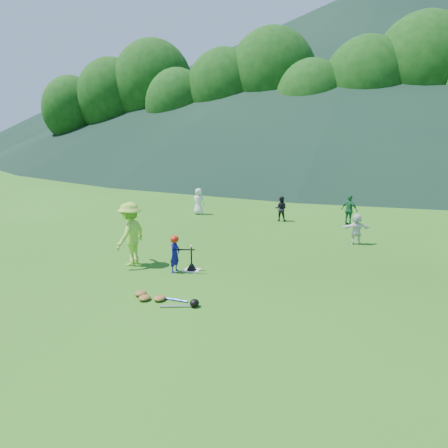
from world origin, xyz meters
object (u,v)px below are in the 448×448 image
(adult_coach, at_px, (130,234))
(fielder_b, at_px, (281,209))
(batter_child, at_px, (175,254))
(batting_tee, at_px, (192,266))
(fielder_c, at_px, (349,210))
(fielder_d, at_px, (356,229))
(equipment_pile, at_px, (159,298))
(home_plate, at_px, (192,270))
(fielder_a, at_px, (199,201))

(adult_coach, relative_size, fielder_b, 1.72)
(batter_child, xyz_separation_m, fielder_b, (0.91, 8.26, 0.03))
(adult_coach, relative_size, batting_tee, 2.85)
(fielder_c, bearing_deg, batting_tee, 91.39)
(fielder_d, height_order, batting_tee, fielder_d)
(fielder_c, xyz_separation_m, equipment_pile, (-3.17, -10.59, -0.60))
(batter_child, relative_size, batting_tee, 1.56)
(home_plate, xyz_separation_m, fielder_b, (0.53, 7.96, 0.55))
(equipment_pile, bearing_deg, fielder_a, 110.77)
(home_plate, relative_size, fielder_b, 0.40)
(fielder_b, height_order, batting_tee, fielder_b)
(batter_child, bearing_deg, batting_tee, -48.12)
(fielder_a, distance_m, fielder_d, 8.28)
(batter_child, distance_m, fielder_d, 6.96)
(batter_child, distance_m, fielder_c, 9.34)
(adult_coach, bearing_deg, fielder_a, -169.27)
(fielder_a, height_order, equipment_pile, fielder_a)
(adult_coach, xyz_separation_m, fielder_a, (-1.64, 8.15, -0.33))
(batter_child, height_order, fielder_a, fielder_a)
(fielder_a, bearing_deg, equipment_pile, 111.51)
(equipment_pile, bearing_deg, home_plate, 97.80)
(adult_coach, distance_m, fielder_d, 8.01)
(fielder_b, bearing_deg, batting_tee, 80.35)
(fielder_b, xyz_separation_m, fielder_d, (3.60, -2.96, -0.00))
(batter_child, height_order, batting_tee, batter_child)
(home_plate, xyz_separation_m, fielder_a, (-3.60, 7.97, 0.63))
(home_plate, relative_size, fielder_d, 0.40)
(batter_child, xyz_separation_m, fielder_d, (4.51, 5.30, 0.03))
(home_plate, xyz_separation_m, equipment_pile, (0.33, -2.39, 0.06))
(batter_child, relative_size, adult_coach, 0.55)
(adult_coach, xyz_separation_m, fielder_c, (5.46, 8.38, -0.31))
(fielder_a, bearing_deg, batter_child, 112.02)
(fielder_b, bearing_deg, batter_child, 77.86)
(fielder_c, xyz_separation_m, batting_tee, (-3.50, -8.20, -0.53))
(batter_child, xyz_separation_m, fielder_c, (3.88, 8.50, 0.13))
(fielder_b, distance_m, batting_tee, 7.99)
(batter_child, relative_size, fielder_c, 0.80)
(fielder_c, height_order, equipment_pile, fielder_c)
(batting_tee, distance_m, equipment_pile, 2.41)
(fielder_c, bearing_deg, home_plate, 91.39)
(fielder_a, height_order, fielder_d, fielder_a)
(fielder_c, bearing_deg, batter_child, 89.96)
(fielder_c, bearing_deg, fielder_d, 125.67)
(batting_tee, xyz_separation_m, equipment_pile, (0.33, -2.39, -0.06))
(batter_child, bearing_deg, home_plate, -48.12)
(fielder_a, bearing_deg, fielder_d, 159.76)
(home_plate, bearing_deg, fielder_b, 86.18)
(fielder_b, bearing_deg, fielder_c, 178.73)
(adult_coach, bearing_deg, fielder_b, 162.35)
(batting_tee, bearing_deg, home_plate, 0.00)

